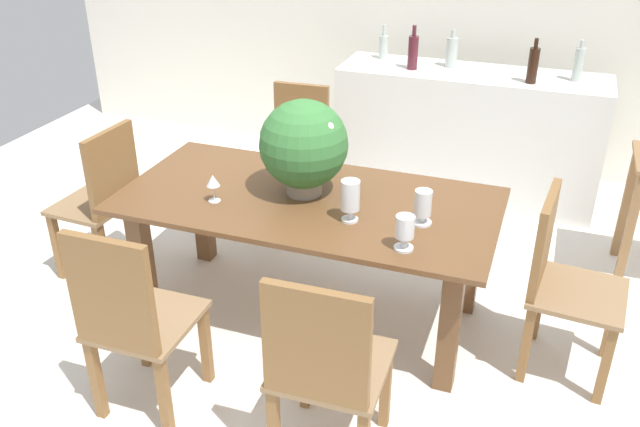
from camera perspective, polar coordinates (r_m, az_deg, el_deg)
ground_plane at (r=3.88m, az=-1.34°, el=-8.92°), size 7.04×7.04×0.00m
back_wall at (r=5.70m, az=8.38°, el=17.23°), size 6.40×0.10×2.60m
dining_table at (r=3.62m, az=-1.02°, el=-0.53°), size 1.99×0.98×0.73m
chair_near_right at (r=2.75m, az=0.40°, el=-12.70°), size 0.47×0.48×0.97m
chair_near_left at (r=3.09m, az=-15.64°, el=-8.44°), size 0.43×0.46×1.00m
chair_head_end at (r=4.24m, az=-17.76°, el=1.49°), size 0.43×0.47×0.96m
chair_foot_end at (r=3.48m, az=19.59°, el=-5.01°), size 0.48×0.49×0.95m
chair_far_left at (r=4.63m, az=-1.89°, el=5.22°), size 0.43×0.44×0.99m
flower_centerpiece at (r=3.50m, az=-1.38°, el=5.76°), size 0.46×0.46×0.51m
crystal_vase_left at (r=3.30m, az=8.67°, el=0.68°), size 0.10×0.10×0.18m
crystal_vase_center_near at (r=3.28m, az=2.57°, el=1.41°), size 0.09×0.09×0.22m
crystal_vase_right at (r=3.07m, az=7.17°, el=-1.35°), size 0.09×0.09×0.17m
wine_glass at (r=3.52m, az=-9.02°, el=2.66°), size 0.07×0.07×0.15m
kitchen_counter at (r=5.22m, az=12.27°, el=6.50°), size 1.92×0.56×0.96m
wine_bottle_clear at (r=4.88m, az=17.54°, el=11.88°), size 0.07×0.07×0.30m
wine_bottle_green at (r=5.04m, az=7.85°, el=13.37°), size 0.07×0.07×0.31m
wine_bottle_dark at (r=5.14m, az=11.04°, el=13.25°), size 0.08×0.08×0.27m
wine_bottle_amber at (r=5.30m, az=5.38°, el=13.89°), size 0.07×0.07×0.26m
wine_bottle_tall at (r=5.03m, az=20.97°, el=11.70°), size 0.07×0.07×0.28m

